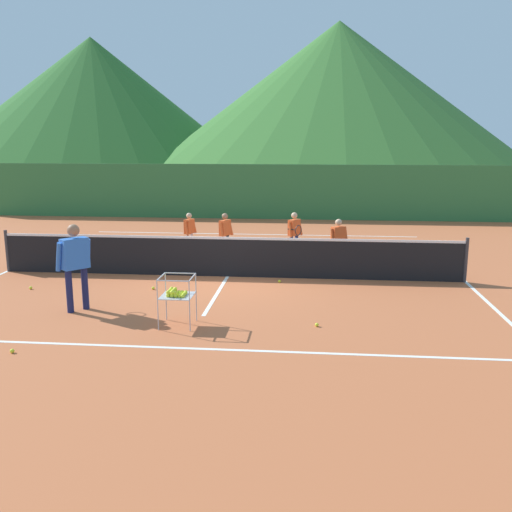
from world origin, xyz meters
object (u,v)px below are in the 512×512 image
Objects in this scene: student_0 at (189,229)px; student_2 at (294,230)px; instructor at (75,259)px; tennis_net at (227,256)px; student_1 at (225,231)px; tennis_ball_2 at (31,288)px; tennis_ball_4 at (279,281)px; tennis_ball_3 at (153,288)px; tennis_ball_0 at (12,351)px; student_3 at (338,238)px; tennis_ball_1 at (317,325)px; ball_cart at (176,293)px.

student_2 is (3.04, -0.27, 0.05)m from student_0.
tennis_net is at bearing 50.20° from instructor.
student_1 reaches higher than tennis_ball_2.
tennis_ball_4 is (1.69, -2.79, -0.71)m from student_1.
tennis_ball_2 is 2.72m from tennis_ball_3.
instructor reaches higher than tennis_ball_0.
instructor is at bearing 86.77° from tennis_ball_0.
student_3 is 4.93m from tennis_ball_1.
tennis_ball_0 is at bearing -116.62° from tennis_net.
student_2 reaches higher than tennis_ball_1.
tennis_ball_2 is at bearing -159.18° from tennis_net.
tennis_ball_2 is (-4.17, -1.59, -0.47)m from tennis_net.
student_1 is 0.99× the size of student_3.
tennis_net is 12.48× the size of ball_cart.
student_0 reaches higher than tennis_ball_3.
student_1 is 3.26m from student_3.
student_0 is at bearing 100.20° from ball_cart.
student_2 reaches higher than student_3.
tennis_ball_3 is (-3.58, 2.15, 0.00)m from tennis_ball_1.
student_3 is (2.70, 1.35, 0.25)m from tennis_net.
instructor is 6.72m from student_2.
tennis_ball_1 is at bearing 3.91° from ball_cart.
tennis_ball_1 is at bearing -59.55° from student_0.
student_2 reaches higher than tennis_ball_3.
ball_cart is at bearing -89.60° from student_1.
student_2 is 7.01m from tennis_ball_2.
student_2 is 1.02× the size of student_3.
tennis_ball_1 is 1.00× the size of tennis_ball_4.
tennis_ball_2 is (-3.81, 2.07, -0.56)m from ball_cart.
student_0 reaches higher than ball_cart.
student_0 reaches higher than tennis_ball_1.
student_1 is at bearing 68.65° from instructor.
ball_cart is 13.22× the size of tennis_ball_2.
ball_cart is 13.22× the size of tennis_ball_0.
student_1 is at bearing 162.63° from student_3.
ball_cart reaches higher than tennis_ball_1.
tennis_ball_1 and tennis_ball_4 have the same top height.
tennis_ball_2 is (-3.77, -3.91, -0.71)m from student_1.
student_3 reaches higher than student_1.
student_2 is (1.53, 2.41, 0.27)m from tennis_net.
instructor is 4.73m from tennis_ball_1.
tennis_ball_2 is 1.00× the size of tennis_ball_3.
student_2 is at bearing 51.37° from tennis_ball_3.
instructor is 1.37× the size of student_1.
tennis_ball_3 is at bearing -89.36° from student_0.
student_2 is at bearing 72.60° from ball_cart.
tennis_ball_4 is (2.75, 0.88, 0.00)m from tennis_ball_3.
student_3 is (3.11, -0.97, 0.01)m from student_1.
tennis_ball_0 is 5.03m from tennis_ball_1.
student_0 reaches higher than tennis_ball_2.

